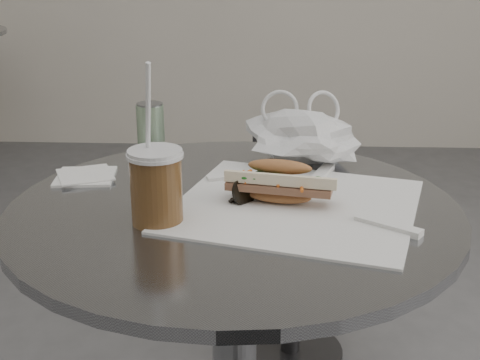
{
  "coord_description": "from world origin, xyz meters",
  "views": [
    {
      "loc": [
        0.06,
        -0.83,
        1.16
      ],
      "look_at": [
        0.01,
        0.19,
        0.79
      ],
      "focal_mm": 50.0,
      "sensor_mm": 36.0,
      "label": 1
    }
  ],
  "objects_px": {
    "cafe_table": "(234,346)",
    "chair_far": "(294,259)",
    "drink_can": "(151,129)",
    "banh_mi": "(279,183)",
    "iced_coffee": "(156,185)",
    "sunglasses": "(256,189)"
  },
  "relations": [
    {
      "from": "cafe_table",
      "to": "banh_mi",
      "type": "bearing_deg",
      "value": 9.26
    },
    {
      "from": "cafe_table",
      "to": "banh_mi",
      "type": "distance_m",
      "value": 0.32
    },
    {
      "from": "iced_coffee",
      "to": "drink_can",
      "type": "xyz_separation_m",
      "value": [
        -0.07,
        0.35,
        -0.01
      ]
    },
    {
      "from": "cafe_table",
      "to": "drink_can",
      "type": "relative_size",
      "value": 7.06
    },
    {
      "from": "banh_mi",
      "to": "sunglasses",
      "type": "xyz_separation_m",
      "value": [
        -0.04,
        0.02,
        -0.02
      ]
    },
    {
      "from": "iced_coffee",
      "to": "chair_far",
      "type": "bearing_deg",
      "value": 72.12
    },
    {
      "from": "chair_far",
      "to": "sunglasses",
      "type": "distance_m",
      "value": 0.82
    },
    {
      "from": "chair_far",
      "to": "drink_can",
      "type": "xyz_separation_m",
      "value": [
        -0.32,
        -0.42,
        0.5
      ]
    },
    {
      "from": "banh_mi",
      "to": "iced_coffee",
      "type": "xyz_separation_m",
      "value": [
        -0.19,
        -0.09,
        0.02
      ]
    },
    {
      "from": "banh_mi",
      "to": "drink_can",
      "type": "relative_size",
      "value": 2.12
    },
    {
      "from": "iced_coffee",
      "to": "sunglasses",
      "type": "bearing_deg",
      "value": 34.42
    },
    {
      "from": "chair_far",
      "to": "cafe_table",
      "type": "bearing_deg",
      "value": 85.45
    },
    {
      "from": "chair_far",
      "to": "drink_can",
      "type": "bearing_deg",
      "value": 58.79
    },
    {
      "from": "sunglasses",
      "to": "drink_can",
      "type": "xyz_separation_m",
      "value": [
        -0.22,
        0.25,
        0.03
      ]
    },
    {
      "from": "cafe_table",
      "to": "iced_coffee",
      "type": "relative_size",
      "value": 2.97
    },
    {
      "from": "banh_mi",
      "to": "iced_coffee",
      "type": "distance_m",
      "value": 0.21
    },
    {
      "from": "cafe_table",
      "to": "chair_far",
      "type": "relative_size",
      "value": 1.16
    },
    {
      "from": "cafe_table",
      "to": "banh_mi",
      "type": "relative_size",
      "value": 3.33
    },
    {
      "from": "iced_coffee",
      "to": "drink_can",
      "type": "relative_size",
      "value": 2.38
    },
    {
      "from": "chair_far",
      "to": "drink_can",
      "type": "height_order",
      "value": "drink_can"
    },
    {
      "from": "cafe_table",
      "to": "sunglasses",
      "type": "distance_m",
      "value": 0.3
    },
    {
      "from": "cafe_table",
      "to": "banh_mi",
      "type": "xyz_separation_m",
      "value": [
        0.08,
        0.01,
        0.31
      ]
    }
  ]
}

